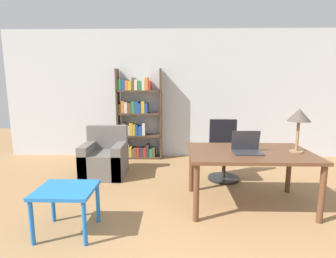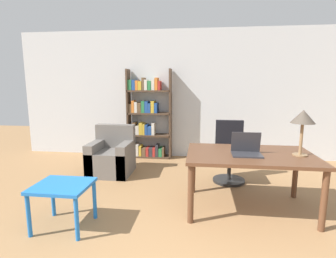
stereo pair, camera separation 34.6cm
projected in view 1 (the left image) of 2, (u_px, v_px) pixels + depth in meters
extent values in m
cube|color=silver|center=(192.00, 95.00, 5.61)|extent=(8.00, 0.06, 2.70)
cube|color=brown|center=(250.00, 153.00, 3.34)|extent=(1.54, 0.99, 0.04)
cylinder|color=brown|center=(196.00, 193.00, 2.99)|extent=(0.07, 0.07, 0.69)
cylinder|color=brown|center=(322.00, 194.00, 2.96)|extent=(0.07, 0.07, 0.69)
cylinder|color=brown|center=(191.00, 169.00, 3.85)|extent=(0.07, 0.07, 0.69)
cylinder|color=brown|center=(289.00, 170.00, 3.81)|extent=(0.07, 0.07, 0.69)
cube|color=#2D2D33|center=(247.00, 153.00, 3.24)|extent=(0.35, 0.25, 0.02)
cube|color=#2D2D33|center=(246.00, 140.00, 3.32)|extent=(0.35, 0.05, 0.25)
cube|color=white|center=(246.00, 140.00, 3.32)|extent=(0.31, 0.04, 0.22)
cylinder|color=olive|center=(296.00, 151.00, 3.30)|extent=(0.17, 0.17, 0.01)
cylinder|color=olive|center=(297.00, 136.00, 3.27)|extent=(0.04, 0.04, 0.38)
cone|color=#4C4238|center=(299.00, 115.00, 3.22)|extent=(0.28, 0.28, 0.16)
cylinder|color=black|center=(223.00, 178.00, 4.38)|extent=(0.51, 0.51, 0.04)
cylinder|color=#262626|center=(224.00, 167.00, 4.35)|extent=(0.06, 0.06, 0.33)
cube|color=black|center=(224.00, 155.00, 4.31)|extent=(0.47, 0.47, 0.10)
cube|color=black|center=(223.00, 134.00, 4.45)|extent=(0.45, 0.08, 0.51)
cube|color=blue|center=(66.00, 190.00, 2.74)|extent=(0.59, 0.52, 0.04)
cylinder|color=blue|center=(32.00, 223.00, 2.56)|extent=(0.04, 0.04, 0.46)
cylinder|color=blue|center=(85.00, 224.00, 2.55)|extent=(0.04, 0.04, 0.46)
cylinder|color=blue|center=(53.00, 202.00, 3.01)|extent=(0.04, 0.04, 0.46)
cylinder|color=blue|center=(98.00, 203.00, 2.99)|extent=(0.04, 0.04, 0.46)
cube|color=#66605B|center=(105.00, 164.00, 4.53)|extent=(0.71, 0.71, 0.42)
cube|color=#66605B|center=(108.00, 137.00, 4.73)|extent=(0.71, 0.16, 0.42)
cube|color=#66605B|center=(89.00, 160.00, 4.53)|extent=(0.16, 0.71, 0.57)
cube|color=#66605B|center=(120.00, 160.00, 4.51)|extent=(0.16, 0.71, 0.57)
cube|color=#4C3828|center=(118.00, 114.00, 5.53)|extent=(0.04, 0.28, 1.88)
cube|color=#4C3828|center=(161.00, 114.00, 5.51)|extent=(0.04, 0.28, 1.88)
cube|color=#4C3828|center=(140.00, 157.00, 5.68)|extent=(0.90, 0.28, 0.04)
cube|color=#333338|center=(122.00, 152.00, 5.67)|extent=(0.07, 0.24, 0.18)
cube|color=brown|center=(125.00, 150.00, 5.66)|extent=(0.05, 0.24, 0.24)
cube|color=silver|center=(128.00, 150.00, 5.66)|extent=(0.07, 0.24, 0.25)
cube|color=gold|center=(131.00, 151.00, 5.66)|extent=(0.05, 0.24, 0.22)
cube|color=brown|center=(135.00, 152.00, 5.66)|extent=(0.09, 0.24, 0.18)
cube|color=#B72D28|center=(138.00, 152.00, 5.66)|extent=(0.06, 0.24, 0.19)
cube|color=#333338|center=(142.00, 152.00, 5.66)|extent=(0.08, 0.24, 0.19)
cube|color=#B72D28|center=(145.00, 152.00, 5.66)|extent=(0.06, 0.24, 0.19)
cube|color=#333338|center=(148.00, 150.00, 5.65)|extent=(0.06, 0.24, 0.25)
cube|color=#2D7F47|center=(151.00, 152.00, 5.65)|extent=(0.07, 0.24, 0.18)
cube|color=brown|center=(154.00, 152.00, 5.65)|extent=(0.04, 0.24, 0.20)
cube|color=#4C3828|center=(140.00, 135.00, 5.60)|extent=(0.90, 0.28, 0.04)
cube|color=brown|center=(121.00, 130.00, 5.59)|extent=(0.07, 0.24, 0.18)
cube|color=brown|center=(125.00, 129.00, 5.58)|extent=(0.06, 0.24, 0.26)
cube|color=silver|center=(128.00, 130.00, 5.59)|extent=(0.07, 0.24, 0.19)
cube|color=gold|center=(132.00, 129.00, 5.58)|extent=(0.07, 0.24, 0.25)
cube|color=gold|center=(135.00, 129.00, 5.58)|extent=(0.05, 0.24, 0.23)
cube|color=#234C99|center=(137.00, 130.00, 5.58)|extent=(0.05, 0.24, 0.21)
cube|color=#234C99|center=(140.00, 131.00, 5.58)|extent=(0.08, 0.24, 0.18)
cube|color=silver|center=(144.00, 129.00, 5.57)|extent=(0.06, 0.24, 0.25)
cube|color=#4C3828|center=(139.00, 114.00, 5.52)|extent=(0.90, 0.28, 0.04)
cube|color=brown|center=(121.00, 108.00, 5.51)|extent=(0.07, 0.24, 0.18)
cube|color=orange|center=(124.00, 107.00, 5.50)|extent=(0.05, 0.24, 0.25)
cube|color=silver|center=(126.00, 107.00, 5.50)|extent=(0.06, 0.24, 0.22)
cube|color=brown|center=(130.00, 108.00, 5.50)|extent=(0.08, 0.24, 0.21)
cube|color=#2D7F47|center=(134.00, 107.00, 5.50)|extent=(0.07, 0.24, 0.24)
cube|color=#234C99|center=(137.00, 107.00, 5.50)|extent=(0.07, 0.24, 0.24)
cube|color=#234C99|center=(140.00, 108.00, 5.50)|extent=(0.05, 0.24, 0.20)
cube|color=gold|center=(143.00, 107.00, 5.49)|extent=(0.07, 0.24, 0.24)
cube|color=#234C99|center=(147.00, 108.00, 5.49)|extent=(0.06, 0.24, 0.20)
cube|color=#4C3828|center=(139.00, 91.00, 5.44)|extent=(0.90, 0.28, 0.04)
cube|color=#2D7F47|center=(120.00, 85.00, 5.43)|extent=(0.08, 0.24, 0.21)
cube|color=#234C99|center=(124.00, 85.00, 5.43)|extent=(0.07, 0.24, 0.21)
cube|color=orange|center=(127.00, 85.00, 5.43)|extent=(0.05, 0.24, 0.20)
cube|color=gold|center=(130.00, 86.00, 5.42)|extent=(0.07, 0.24, 0.18)
cube|color=brown|center=(134.00, 84.00, 5.42)|extent=(0.05, 0.24, 0.26)
cube|color=silver|center=(136.00, 85.00, 5.42)|extent=(0.06, 0.24, 0.21)
cube|color=#2D7F47|center=(140.00, 86.00, 5.42)|extent=(0.07, 0.24, 0.19)
cube|color=silver|center=(144.00, 85.00, 5.42)|extent=(0.06, 0.24, 0.22)
cube|color=orange|center=(147.00, 84.00, 5.41)|extent=(0.06, 0.24, 0.25)
cube|color=#B72D28|center=(150.00, 86.00, 5.41)|extent=(0.05, 0.24, 0.19)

